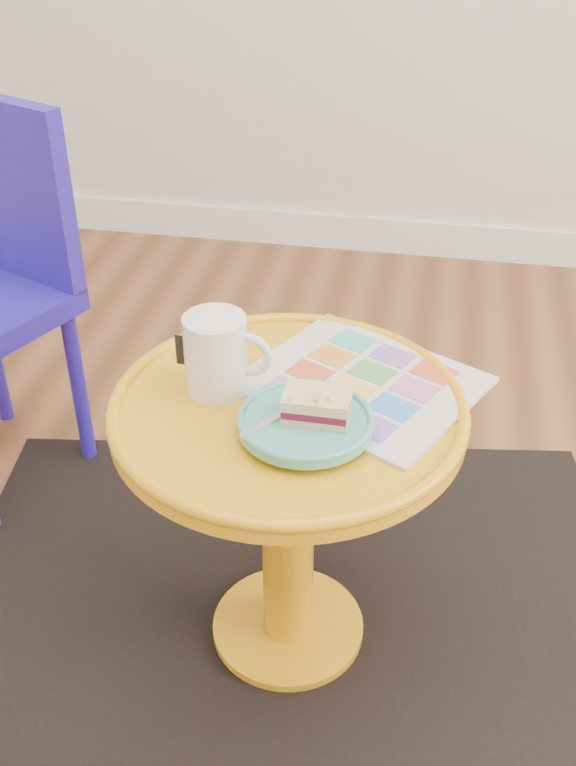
% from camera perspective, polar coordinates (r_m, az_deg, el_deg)
% --- Properties ---
extents(room_walls, '(4.00, 4.00, 4.00)m').
position_cam_1_polar(room_walls, '(2.32, -16.78, 1.09)').
color(room_walls, silver).
rests_on(room_walls, ground).
extents(rug, '(1.45, 1.28, 0.01)m').
position_cam_1_polar(rug, '(1.64, -0.00, -16.16)').
color(rug, black).
rests_on(rug, ground).
extents(side_table, '(0.54, 0.54, 0.52)m').
position_cam_1_polar(side_table, '(1.38, 0.00, -6.37)').
color(side_table, orange).
rests_on(side_table, ground).
extents(newspaper, '(0.43, 0.41, 0.01)m').
position_cam_1_polar(newspaper, '(1.34, 4.92, 0.05)').
color(newspaper, silver).
rests_on(newspaper, side_table).
extents(mug, '(0.14, 0.10, 0.13)m').
position_cam_1_polar(mug, '(1.30, -4.73, 2.07)').
color(mug, white).
rests_on(mug, side_table).
extents(plate, '(0.20, 0.20, 0.02)m').
position_cam_1_polar(plate, '(1.22, 1.17, -2.68)').
color(plate, '#4FA7A1').
rests_on(plate, newspaper).
extents(cake_slice, '(0.09, 0.06, 0.04)m').
position_cam_1_polar(cake_slice, '(1.21, 1.93, -1.51)').
color(cake_slice, '#D3BC8C').
rests_on(cake_slice, plate).
extents(fork, '(0.09, 0.13, 0.00)m').
position_cam_1_polar(fork, '(1.22, -0.34, -2.08)').
color(fork, silver).
rests_on(fork, plate).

